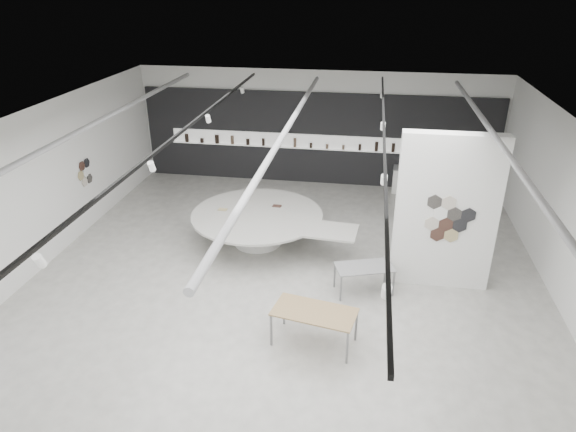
% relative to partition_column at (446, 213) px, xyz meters
% --- Properties ---
extents(room, '(12.02, 14.02, 3.82)m').
position_rel_partition_column_xyz_m(room, '(-3.59, -1.00, 0.27)').
color(room, '#B4B2A9').
rests_on(room, ground).
extents(back_wall_display, '(11.80, 0.27, 3.10)m').
position_rel_partition_column_xyz_m(back_wall_display, '(-3.58, 5.94, -0.26)').
color(back_wall_display, black).
rests_on(back_wall_display, ground).
extents(partition_column, '(2.20, 0.38, 3.60)m').
position_rel_partition_column_xyz_m(partition_column, '(0.00, 0.00, 0.00)').
color(partition_column, white).
rests_on(partition_column, ground).
extents(display_island, '(4.55, 3.74, 0.88)m').
position_rel_partition_column_xyz_m(display_island, '(-4.48, 1.21, -1.23)').
color(display_island, white).
rests_on(display_island, ground).
extents(sample_table_wood, '(1.70, 1.08, 0.74)m').
position_rel_partition_column_xyz_m(sample_table_wood, '(-2.59, -2.63, -1.11)').
color(sample_table_wood, '#95774D').
rests_on(sample_table_wood, ground).
extents(sample_table_stone, '(1.41, 1.01, 0.66)m').
position_rel_partition_column_xyz_m(sample_table_stone, '(-1.69, -0.67, -1.20)').
color(sample_table_stone, gray).
rests_on(sample_table_stone, ground).
extents(kitchen_counter, '(1.50, 0.69, 1.15)m').
position_rel_partition_column_xyz_m(kitchen_counter, '(-0.19, 5.51, -1.38)').
color(kitchen_counter, white).
rests_on(kitchen_counter, ground).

